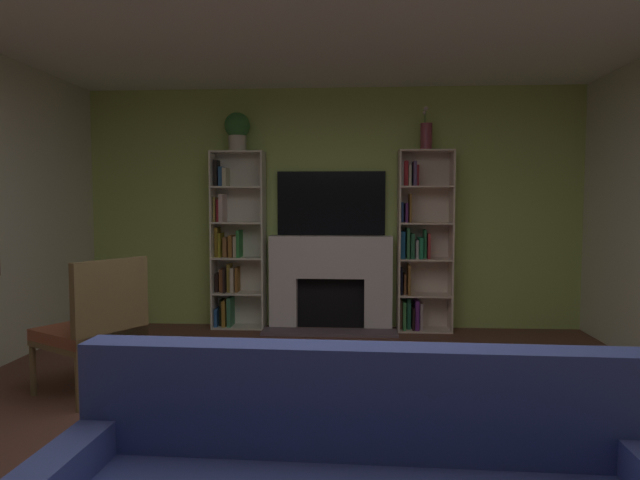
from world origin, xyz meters
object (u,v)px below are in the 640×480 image
(tv, at_px, (331,203))
(potted_plant, at_px, (237,129))
(coffee_table, at_px, (355,421))
(armchair, at_px, (96,326))
(bookshelf_right, at_px, (419,247))
(vase_with_flowers, at_px, (426,136))
(fireplace, at_px, (331,280))
(bookshelf_left, at_px, (234,245))

(tv, relative_size, potted_plant, 2.83)
(coffee_table, bearing_deg, potted_plant, 110.65)
(armchair, height_order, coffee_table, armchair)
(bookshelf_right, height_order, vase_with_flowers, vase_with_flowers)
(fireplace, distance_m, tv, 0.85)
(tv, xyz_separation_m, bookshelf_left, (-1.08, -0.07, -0.47))
(fireplace, distance_m, potted_plant, 1.94)
(fireplace, distance_m, armchair, 2.76)
(bookshelf_right, height_order, armchair, bookshelf_right)
(tv, bearing_deg, vase_with_flowers, -6.68)
(fireplace, bearing_deg, vase_with_flowers, -1.80)
(tv, xyz_separation_m, armchair, (-1.60, -2.33, -0.88))
(bookshelf_right, relative_size, armchair, 1.96)
(tv, distance_m, armchair, 2.96)
(bookshelf_left, distance_m, armchair, 2.35)
(bookshelf_left, xyz_separation_m, vase_with_flowers, (2.10, -0.05, 1.19))
(fireplace, xyz_separation_m, bookshelf_left, (-1.08, 0.01, 0.37))
(bookshelf_right, relative_size, coffee_table, 2.14)
(fireplace, xyz_separation_m, tv, (0.00, 0.09, 0.84))
(bookshelf_left, xyz_separation_m, bookshelf_right, (2.04, -0.01, -0.01))
(bookshelf_left, bearing_deg, coffee_table, -68.72)
(tv, bearing_deg, fireplace, -90.00)
(fireplace, distance_m, coffee_table, 3.49)
(potted_plant, bearing_deg, fireplace, 1.82)
(vase_with_flowers, bearing_deg, armchair, -139.82)
(potted_plant, xyz_separation_m, coffee_table, (1.30, -3.44, -1.85))
(armchair, distance_m, coffee_table, 2.25)
(fireplace, height_order, tv, tv)
(armchair, bearing_deg, tv, 55.58)
(tv, distance_m, bookshelf_left, 1.18)
(vase_with_flowers, bearing_deg, tv, 173.32)
(vase_with_flowers, bearing_deg, fireplace, 178.20)
(tv, height_order, coffee_table, tv)
(tv, relative_size, bookshelf_right, 0.61)
(fireplace, xyz_separation_m, bookshelf_right, (0.96, 0.00, 0.37))
(bookshelf_right, bearing_deg, vase_with_flowers, -30.57)
(vase_with_flowers, height_order, coffee_table, vase_with_flowers)
(potted_plant, distance_m, coffee_table, 4.12)
(bookshelf_left, height_order, potted_plant, potted_plant)
(bookshelf_left, bearing_deg, vase_with_flowers, -1.26)
(vase_with_flowers, bearing_deg, bookshelf_left, 178.74)
(fireplace, xyz_separation_m, vase_with_flowers, (1.02, -0.03, 1.56))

